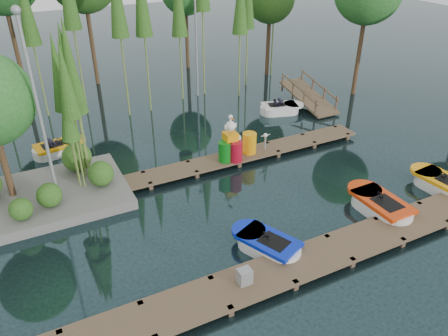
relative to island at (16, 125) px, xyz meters
name	(u,v)px	position (x,y,z in m)	size (l,w,h in m)	color
ground_plane	(218,201)	(6.30, -3.29, -3.18)	(90.00, 90.00, 0.00)	#1D3236
near_dock	(284,269)	(6.30, -7.79, -2.95)	(18.00, 1.50, 0.50)	brown
far_dock	(214,162)	(7.30, -0.79, -2.95)	(15.00, 1.20, 0.50)	brown
island	(16,125)	(0.00, 0.00, 0.00)	(6.20, 4.20, 6.75)	slate
lamp_island	(36,99)	(0.80, -0.79, 1.08)	(0.30, 0.30, 7.25)	gray
lamp_rear	(196,24)	(10.30, 7.71, 1.08)	(0.30, 0.30, 7.25)	gray
ramp	(309,96)	(15.30, 3.21, -2.60)	(1.50, 3.94, 1.49)	brown
boat_blue	(267,245)	(6.45, -6.62, -2.94)	(2.05, 2.76, 0.85)	white
boat_red	(380,206)	(11.30, -6.64, -2.91)	(1.32, 2.83, 0.95)	white
boat_yellow_near	(442,185)	(14.62, -6.63, -2.92)	(1.45, 2.79, 0.91)	white
boat_yellow_far	(58,149)	(1.42, 3.60, -2.93)	(2.58, 1.46, 1.22)	white
boat_white_far	(280,109)	(13.27, 3.04, -2.92)	(2.68, 1.77, 1.17)	white
utility_cabinet	(245,276)	(4.93, -7.79, -2.64)	(0.40, 0.33, 0.48)	gray
yellow_barrel	(249,143)	(9.08, -0.79, -2.41)	(0.63, 0.63, 0.95)	orange
drum_cluster	(231,146)	(8.10, -0.95, -2.28)	(1.20, 1.10, 2.06)	#0C7014
seagull_post	(265,138)	(9.91, -0.79, -2.36)	(0.48, 0.26, 0.77)	gray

